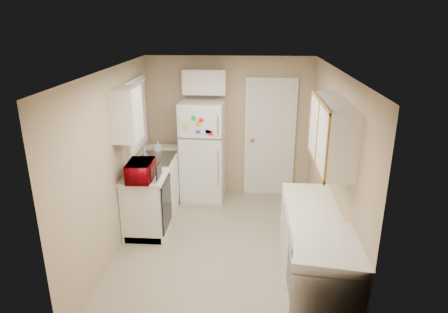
{
  "coord_description": "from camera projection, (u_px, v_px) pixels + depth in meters",
  "views": [
    {
      "loc": [
        0.35,
        -4.75,
        2.99
      ],
      "look_at": [
        0.0,
        0.5,
        1.15
      ],
      "focal_mm": 32.0,
      "sensor_mm": 36.0,
      "label": 1
    }
  ],
  "objects": [
    {
      "name": "microwave",
      "position": [
        141.0,
        170.0,
        5.36
      ],
      "size": [
        0.49,
        0.28,
        0.32
      ],
      "primitive_type": "imported",
      "rotation": [
        0.0,
        0.0,
        1.6
      ],
      "color": "#7B0007",
      "rests_on": "left_counter"
    },
    {
      "name": "interior_door",
      "position": [
        270.0,
        138.0,
        6.85
      ],
      "size": [
        0.86,
        0.06,
        2.08
      ],
      "primitive_type": "cube",
      "color": "silver",
      "rests_on": "floor"
    },
    {
      "name": "upper_cabinet_right",
      "position": [
        333.0,
        133.0,
        4.34
      ],
      "size": [
        0.3,
        1.2,
        0.7
      ],
      "primitive_type": "cube",
      "color": "silver",
      "rests_on": "wall_right"
    },
    {
      "name": "wall_right",
      "position": [
        333.0,
        168.0,
        5.0
      ],
      "size": [
        3.8,
        3.8,
        0.0
      ],
      "primitive_type": "plane",
      "color": "tan",
      "rests_on": "floor"
    },
    {
      "name": "cabinet_over_fridge",
      "position": [
        205.0,
        81.0,
        6.49
      ],
      "size": [
        0.7,
        0.3,
        0.4
      ],
      "primitive_type": "cube",
      "color": "silver",
      "rests_on": "wall_back"
    },
    {
      "name": "wall_front",
      "position": [
        205.0,
        246.0,
        3.29
      ],
      "size": [
        2.8,
        2.8,
        0.0
      ],
      "primitive_type": "plane",
      "color": "tan",
      "rests_on": "floor"
    },
    {
      "name": "dishwasher",
      "position": [
        166.0,
        204.0,
        5.65
      ],
      "size": [
        0.03,
        0.58,
        0.72
      ],
      "primitive_type": "cube",
      "color": "black",
      "rests_on": "floor"
    },
    {
      "name": "right_counter",
      "position": [
        313.0,
        255.0,
        4.51
      ],
      "size": [
        0.6,
        2.0,
        0.9
      ],
      "primitive_type": "cube",
      "color": "silver",
      "rests_on": "floor"
    },
    {
      "name": "wall_left",
      "position": [
        114.0,
        163.0,
        5.17
      ],
      "size": [
        3.8,
        3.8,
        0.0
      ],
      "primitive_type": "plane",
      "color": "tan",
      "rests_on": "floor"
    },
    {
      "name": "floor",
      "position": [
        222.0,
        247.0,
        5.48
      ],
      "size": [
        3.8,
        3.8,
        0.0
      ],
      "primitive_type": "plane",
      "color": "#ACA58B",
      "rests_on": "ground"
    },
    {
      "name": "left_counter",
      "position": [
        156.0,
        189.0,
        6.25
      ],
      "size": [
        0.6,
        1.8,
        0.9
      ],
      "primitive_type": "cube",
      "color": "silver",
      "rests_on": "floor"
    },
    {
      "name": "upper_cabinet_left",
      "position": [
        126.0,
        114.0,
        5.17
      ],
      "size": [
        0.3,
        0.45,
        0.7
      ],
      "primitive_type": "cube",
      "color": "silver",
      "rests_on": "wall_left"
    },
    {
      "name": "ceiling",
      "position": [
        221.0,
        70.0,
        4.69
      ],
      "size": [
        3.8,
        3.8,
        0.0
      ],
      "primitive_type": "plane",
      "color": "white",
      "rests_on": "floor"
    },
    {
      "name": "stove",
      "position": [
        326.0,
        287.0,
        3.88
      ],
      "size": [
        0.79,
        0.92,
        1.02
      ],
      "primitive_type": "cube",
      "rotation": [
        0.0,
        0.0,
        -0.14
      ],
      "color": "silver",
      "rests_on": "floor"
    },
    {
      "name": "wall_back",
      "position": [
        229.0,
        127.0,
        6.87
      ],
      "size": [
        2.8,
        2.8,
        0.0
      ],
      "primitive_type": "plane",
      "color": "tan",
      "rests_on": "floor"
    },
    {
      "name": "soap_bottle",
      "position": [
        158.0,
        145.0,
        6.55
      ],
      "size": [
        0.1,
        0.1,
        0.18
      ],
      "primitive_type": "imported",
      "rotation": [
        0.0,
        0.0,
        -0.23
      ],
      "color": "beige",
      "rests_on": "left_counter"
    },
    {
      "name": "sink",
      "position": [
        156.0,
        161.0,
        6.25
      ],
      "size": [
        0.54,
        0.74,
        0.16
      ],
      "primitive_type": "cube",
      "color": "gray",
      "rests_on": "left_counter"
    },
    {
      "name": "window_blinds",
      "position": [
        137.0,
        114.0,
        6.02
      ],
      "size": [
        0.1,
        0.98,
        1.08
      ],
      "primitive_type": "cube",
      "color": "silver",
      "rests_on": "wall_left"
    },
    {
      "name": "refrigerator",
      "position": [
        203.0,
        151.0,
        6.72
      ],
      "size": [
        0.73,
        0.71,
        1.71
      ],
      "primitive_type": "cube",
      "rotation": [
        0.0,
        0.0,
        -0.04
      ],
      "color": "silver",
      "rests_on": "floor"
    }
  ]
}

